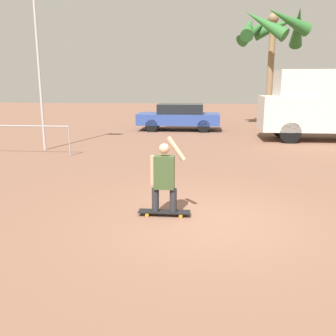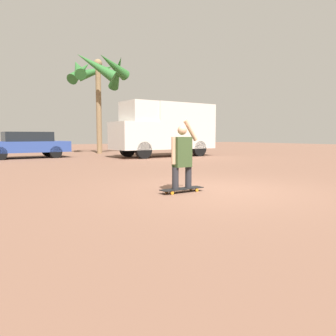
# 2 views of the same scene
# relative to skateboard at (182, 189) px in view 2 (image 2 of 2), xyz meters

# --- Properties ---
(ground_plane) EXTENTS (80.00, 80.00, 0.00)m
(ground_plane) POSITION_rel_skateboard_xyz_m (0.85, -0.18, -0.08)
(ground_plane) COLOR brown
(skateboard) EXTENTS (1.02, 0.25, 0.09)m
(skateboard) POSITION_rel_skateboard_xyz_m (0.00, 0.00, 0.00)
(skateboard) COLOR black
(skateboard) RESTS_ON ground_plane
(person_skateboarder) EXTENTS (0.68, 0.22, 1.49)m
(person_skateboarder) POSITION_rel_skateboard_xyz_m (-0.00, -0.00, 0.75)
(person_skateboarder) COLOR #28282D
(person_skateboarder) RESTS_ON skateboard
(camper_van) EXTENTS (6.14, 2.12, 3.09)m
(camper_van) POSITION_rel_skateboard_xyz_m (6.52, 10.38, 1.62)
(camper_van) COLOR black
(camper_van) RESTS_ON ground_plane
(parked_car_blue) EXTENTS (4.40, 1.89, 1.43)m
(parked_car_blue) POSITION_rel_skateboard_xyz_m (-0.56, 13.46, 0.69)
(parked_car_blue) COLOR black
(parked_car_blue) RESTS_ON ground_plane
(palm_tree_near_van) EXTENTS (4.02, 4.23, 6.64)m
(palm_tree_near_van) POSITION_rel_skateboard_xyz_m (4.45, 15.56, 5.37)
(palm_tree_near_van) COLOR #8E704C
(palm_tree_near_van) RESTS_ON ground_plane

